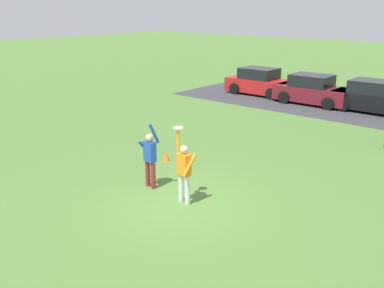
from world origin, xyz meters
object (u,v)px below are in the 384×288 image
object	(u,v)px
parked_car_red	(260,82)
field_cone_orange	(166,156)
person_defender	(150,156)
frisbee_disc	(178,128)
parked_car_black	(374,98)
parked_car_maroon	(313,91)
person_catcher	(184,169)

from	to	relation	value
parked_car_red	field_cone_orange	size ratio (longest dim) A/B	12.87
person_defender	frisbee_disc	xyz separation A→B (m)	(1.26, -0.14, 1.11)
parked_car_black	field_cone_orange	size ratio (longest dim) A/B	12.87
parked_car_maroon	parked_car_black	distance (m)	3.23
parked_car_black	person_defender	bearing A→B (deg)	-97.26
person_defender	parked_car_red	xyz separation A→B (m)	(-5.17, 14.31, -0.25)
person_catcher	field_cone_orange	distance (m)	3.56
parked_car_red	person_defender	bearing A→B (deg)	-70.68
parked_car_red	parked_car_maroon	xyz separation A→B (m)	(3.61, -0.39, 0.00)
parked_car_black	parked_car_red	bearing A→B (deg)	177.94
frisbee_disc	parked_car_maroon	distance (m)	14.40
parked_car_black	frisbee_disc	bearing A→B (deg)	-92.18
parked_car_maroon	field_cone_orange	size ratio (longest dim) A/B	12.87
parked_car_maroon	parked_car_black	xyz separation A→B (m)	(3.22, 0.22, 0.00)
parked_car_red	parked_car_black	distance (m)	6.83
parked_car_maroon	frisbee_disc	bearing A→B (deg)	-79.22
person_defender	parked_car_red	world-z (taller)	person_defender
person_defender	parked_car_red	distance (m)	15.21
frisbee_disc	field_cone_orange	world-z (taller)	frisbee_disc
person_defender	parked_car_maroon	xyz separation A→B (m)	(-1.56, 13.91, -0.25)
parked_car_maroon	field_cone_orange	distance (m)	11.96
parked_car_black	field_cone_orange	xyz separation A→B (m)	(-2.90, -12.15, -0.57)
parked_car_red	field_cone_orange	world-z (taller)	parked_car_red
parked_car_black	field_cone_orange	distance (m)	12.51
person_catcher	parked_car_black	bearing A→B (deg)	-84.35
frisbee_disc	field_cone_orange	distance (m)	3.80
parked_car_black	field_cone_orange	bearing A→B (deg)	-103.99
person_catcher	parked_car_maroon	size ratio (longest dim) A/B	0.51
person_catcher	parked_car_maroon	xyz separation A→B (m)	(-3.04, 14.08, -0.25)
parked_car_red	parked_car_black	bearing A→B (deg)	-2.06
parked_car_black	person_catcher	bearing A→B (deg)	-91.28
field_cone_orange	parked_car_maroon	bearing A→B (deg)	91.54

